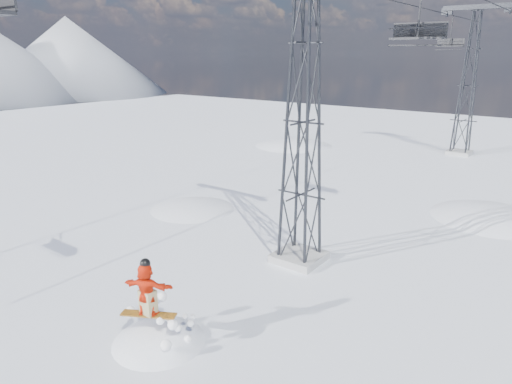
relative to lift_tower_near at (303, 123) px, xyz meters
The scene contains 6 objects.
ground 9.72m from the lift_tower_near, 95.71° to the right, with size 120.00×120.00×0.00m, color white.
snow_terrain 20.81m from the lift_tower_near, 112.81° to the left, with size 39.00×37.00×22.00m.
lift_tower_near is the anchor object (origin of this frame).
lift_tower_far 25.00m from the lift_tower_near, 90.00° to the left, with size 5.20×1.80×11.43m.
lift_chair_mid 6.43m from the lift_tower_near, 66.66° to the left, with size 2.16×0.62×2.68m.
lift_chair_far 27.17m from the lift_tower_near, 94.68° to the left, with size 2.15×0.62×2.67m.
Camera 1 is at (9.32, -6.32, 7.88)m, focal length 32.00 mm.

